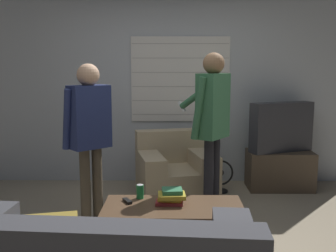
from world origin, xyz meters
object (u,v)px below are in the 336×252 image
(coffee_table, at_px, (173,210))
(person_right_standing, at_px, (212,116))
(book_stack, at_px, (171,197))
(floor_fan, at_px, (220,176))
(armchair_beige, at_px, (175,173))
(soda_can, at_px, (140,192))
(person_left_standing, at_px, (89,126))
(tv, at_px, (281,127))
(spare_remote, at_px, (127,201))

(coffee_table, distance_m, person_right_standing, 1.09)
(book_stack, bearing_deg, person_right_standing, 58.93)
(person_right_standing, relative_size, book_stack, 6.60)
(floor_fan, bearing_deg, book_stack, -111.52)
(armchair_beige, xyz_separation_m, book_stack, (-0.05, -1.30, 0.15))
(person_right_standing, xyz_separation_m, soda_can, (-0.69, -0.54, -0.61))
(coffee_table, height_order, soda_can, soda_can)
(book_stack, relative_size, floor_fan, 0.63)
(armchair_beige, distance_m, person_left_standing, 1.37)
(coffee_table, bearing_deg, soda_can, 147.44)
(person_left_standing, distance_m, soda_can, 0.81)
(armchair_beige, relative_size, floor_fan, 2.45)
(book_stack, bearing_deg, tv, 50.74)
(armchair_beige, relative_size, spare_remote, 7.64)
(tv, height_order, spare_remote, tv)
(tv, distance_m, person_left_standing, 2.54)
(spare_remote, bearing_deg, tv, 14.65)
(tv, xyz_separation_m, person_left_standing, (-2.19, -1.25, 0.20))
(armchair_beige, height_order, soda_can, armchair_beige)
(person_right_standing, distance_m, soda_can, 1.07)
(person_left_standing, height_order, spare_remote, person_left_standing)
(person_left_standing, height_order, floor_fan, person_left_standing)
(tv, xyz_separation_m, spare_remote, (-1.79, -1.69, -0.39))
(person_left_standing, distance_m, spare_remote, 0.84)
(person_left_standing, height_order, book_stack, person_left_standing)
(book_stack, xyz_separation_m, floor_fan, (0.62, 1.57, -0.27))
(book_stack, distance_m, spare_remote, 0.39)
(coffee_table, height_order, spare_remote, spare_remote)
(soda_can, bearing_deg, spare_remote, -133.77)
(coffee_table, bearing_deg, book_stack, 109.62)
(tv, distance_m, soda_can, 2.34)
(armchair_beige, bearing_deg, spare_remote, 58.49)
(coffee_table, distance_m, spare_remote, 0.41)
(soda_can, distance_m, floor_fan, 1.71)
(tv, bearing_deg, spare_remote, 21.23)
(tv, xyz_separation_m, book_stack, (-1.41, -1.72, -0.34))
(person_right_standing, bearing_deg, coffee_table, -173.03)
(person_right_standing, xyz_separation_m, book_stack, (-0.41, -0.68, -0.61))
(floor_fan, bearing_deg, person_right_standing, -103.28)
(person_left_standing, xyz_separation_m, book_stack, (0.79, -0.46, -0.54))
(soda_can, relative_size, floor_fan, 0.30)
(armchair_beige, xyz_separation_m, spare_remote, (-0.43, -1.27, 0.10))
(person_right_standing, bearing_deg, floor_fan, 21.58)
(tv, distance_m, floor_fan, 1.01)
(coffee_table, relative_size, floor_fan, 2.87)
(soda_can, bearing_deg, person_right_standing, 38.39)
(person_right_standing, height_order, book_stack, person_right_standing)
(armchair_beige, relative_size, coffee_table, 0.85)
(coffee_table, distance_m, soda_can, 0.37)
(book_stack, xyz_separation_m, spare_remote, (-0.38, 0.03, -0.05))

